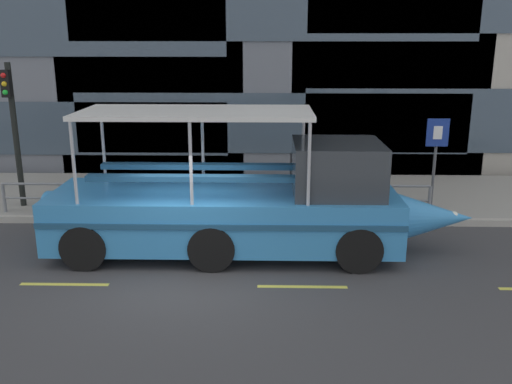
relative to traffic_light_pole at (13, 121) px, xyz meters
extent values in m
plane|color=#3D3D3F|center=(5.30, -4.03, -2.61)|extent=(120.00, 120.00, 0.00)
cube|color=#99968E|center=(5.30, 1.57, -2.52)|extent=(32.00, 4.80, 0.18)
cube|color=#B2ADA3|center=(5.30, -0.92, -2.52)|extent=(32.00, 0.18, 0.18)
cube|color=#DBD64C|center=(2.90, -4.78, -2.60)|extent=(1.80, 0.12, 0.01)
cube|color=#DBD64C|center=(7.70, -4.78, -2.60)|extent=(1.80, 0.12, 0.01)
cube|color=#3D4C5B|center=(-0.82, 4.34, -0.90)|extent=(12.76, 0.06, 1.88)
cube|color=#3D4C5B|center=(-0.82, 4.34, 2.52)|extent=(12.76, 0.06, 1.88)
cube|color=#3D4C5B|center=(7.10, 4.34, -0.69)|extent=(13.77, 0.06, 2.11)
cube|color=#3D4C5B|center=(7.10, 4.34, 3.14)|extent=(13.77, 0.06, 2.11)
cube|color=#3D4C5B|center=(13.84, 4.34, -0.59)|extent=(11.15, 0.06, 2.22)
cylinder|color=gray|center=(5.56, -0.58, -1.62)|extent=(11.56, 0.07, 0.07)
cylinder|color=gray|center=(5.56, -0.58, -2.02)|extent=(11.56, 0.06, 0.06)
cylinder|color=gray|center=(-0.23, -0.58, -2.02)|extent=(0.09, 0.09, 0.80)
cylinder|color=gray|center=(1.70, -0.58, -2.02)|extent=(0.09, 0.09, 0.80)
cylinder|color=gray|center=(3.63, -0.58, -2.02)|extent=(0.09, 0.09, 0.80)
cylinder|color=gray|center=(5.56, -0.58, -2.02)|extent=(0.09, 0.09, 0.80)
cylinder|color=gray|center=(7.48, -0.58, -2.02)|extent=(0.09, 0.09, 0.80)
cylinder|color=gray|center=(9.41, -0.58, -2.02)|extent=(0.09, 0.09, 0.80)
cylinder|color=gray|center=(11.34, -0.58, -2.02)|extent=(0.09, 0.09, 0.80)
cylinder|color=black|center=(0.00, 0.07, -0.43)|extent=(0.16, 0.16, 4.00)
cube|color=black|center=(0.00, -0.13, 1.02)|extent=(0.24, 0.20, 0.72)
sphere|color=red|center=(0.00, -0.24, 1.24)|extent=(0.14, 0.14, 0.14)
sphere|color=gold|center=(0.00, -0.24, 1.02)|extent=(0.14, 0.14, 0.14)
sphere|color=green|center=(0.00, -0.24, 0.80)|extent=(0.14, 0.14, 0.14)
cylinder|color=#4C4F54|center=(11.60, 0.12, -1.18)|extent=(0.08, 0.08, 2.49)
cube|color=navy|center=(11.60, 0.07, -0.28)|extent=(0.60, 0.04, 0.76)
cube|color=white|center=(11.60, 0.05, -0.28)|extent=(0.24, 0.01, 0.36)
cube|color=#388CD1|center=(6.00, -2.91, -1.74)|extent=(7.78, 2.38, 1.18)
cone|color=#388CD1|center=(10.77, -2.91, -1.74)|extent=(1.75, 1.12, 1.12)
cylinder|color=#388CD1|center=(2.11, -2.91, -1.74)|extent=(0.39, 1.12, 1.12)
cube|color=navy|center=(6.00, -4.12, -1.59)|extent=(7.78, 0.04, 0.12)
sphere|color=white|center=(11.21, -2.91, -1.69)|extent=(0.22, 0.22, 0.22)
cube|color=#33383D|center=(8.53, -2.91, -0.59)|extent=(1.95, 2.00, 1.13)
cube|color=silver|center=(5.42, -2.91, 0.63)|extent=(5.06, 2.19, 0.10)
cylinder|color=#B2B2B7|center=(7.83, -1.86, -0.29)|extent=(0.07, 0.07, 1.73)
cylinder|color=#B2B2B7|center=(7.83, -3.96, -0.29)|extent=(0.07, 0.07, 1.73)
cylinder|color=#B2B2B7|center=(5.42, -1.86, -0.29)|extent=(0.07, 0.07, 1.73)
cylinder|color=#B2B2B7|center=(5.42, -3.96, -0.29)|extent=(0.07, 0.07, 1.73)
cylinder|color=#B2B2B7|center=(3.01, -1.86, -0.29)|extent=(0.07, 0.07, 1.73)
cylinder|color=#B2B2B7|center=(3.01, -3.96, -0.29)|extent=(0.07, 0.07, 1.73)
cube|color=navy|center=(5.42, -2.34, -0.70)|extent=(4.66, 0.28, 0.12)
cube|color=navy|center=(5.42, -3.48, -0.70)|extent=(4.66, 0.28, 0.12)
cylinder|color=black|center=(8.92, -1.81, -2.11)|extent=(1.00, 0.28, 1.00)
cylinder|color=black|center=(8.92, -4.01, -2.11)|extent=(1.00, 0.28, 1.00)
cylinder|color=black|center=(5.81, -1.81, -2.11)|extent=(1.00, 0.28, 1.00)
cylinder|color=black|center=(5.81, -4.01, -2.11)|extent=(1.00, 0.28, 1.00)
cylinder|color=black|center=(3.08, -1.81, -2.11)|extent=(1.00, 0.28, 1.00)
cylinder|color=black|center=(3.08, -4.01, -2.11)|extent=(1.00, 0.28, 1.00)
cylinder|color=#47423D|center=(9.52, 1.03, -2.00)|extent=(0.11, 0.11, 0.85)
cylinder|color=#47423D|center=(9.38, 0.95, -2.00)|extent=(0.11, 0.11, 0.85)
cube|color=#236B47|center=(9.45, 0.99, -1.28)|extent=(0.37, 0.32, 0.60)
cylinder|color=#236B47|center=(9.63, 1.10, -1.31)|extent=(0.07, 0.07, 0.54)
cylinder|color=#236B47|center=(9.27, 0.88, -1.31)|extent=(0.07, 0.07, 0.54)
sphere|color=#936B4C|center=(9.45, 0.99, -0.84)|extent=(0.23, 0.23, 0.23)
camera|label=1|loc=(7.01, -14.98, 2.20)|focal=38.95mm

